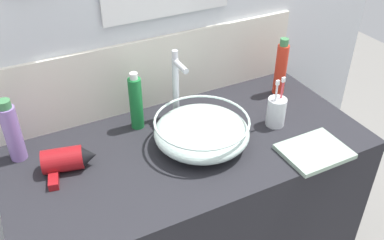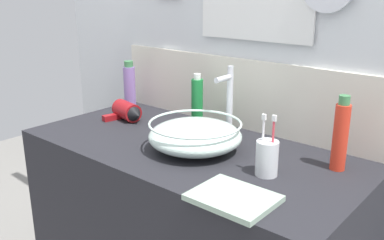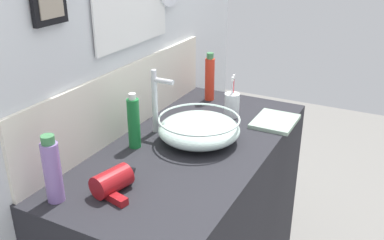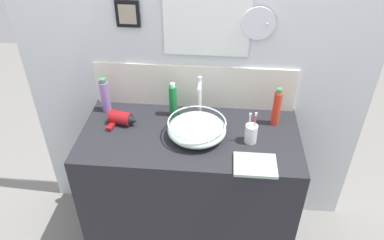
{
  "view_description": "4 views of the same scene",
  "coord_description": "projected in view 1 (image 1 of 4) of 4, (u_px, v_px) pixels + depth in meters",
  "views": [
    {
      "loc": [
        -0.52,
        -1.04,
        1.8
      ],
      "look_at": [
        0.01,
        0.0,
        1.0
      ],
      "focal_mm": 40.0,
      "sensor_mm": 36.0,
      "label": 1
    },
    {
      "loc": [
        0.93,
        -1.09,
        1.45
      ],
      "look_at": [
        0.01,
        0.0,
        1.0
      ],
      "focal_mm": 40.0,
      "sensor_mm": 36.0,
      "label": 2
    },
    {
      "loc": [
        -1.33,
        -0.69,
        1.66
      ],
      "look_at": [
        0.01,
        0.0,
        1.0
      ],
      "focal_mm": 40.0,
      "sensor_mm": 36.0,
      "label": 3
    },
    {
      "loc": [
        0.16,
        -1.66,
        2.19
      ],
      "look_at": [
        0.01,
        0.0,
        1.0
      ],
      "focal_mm": 35.0,
      "sensor_mm": 36.0,
      "label": 4
    }
  ],
  "objects": [
    {
      "name": "vanity_counter",
      "position": [
        189.0,
        232.0,
        1.73
      ],
      "size": [
        1.24,
        0.6,
        0.9
      ],
      "primitive_type": "cube",
      "color": "#232328",
      "rests_on": "ground"
    },
    {
      "name": "shampoo_bottle",
      "position": [
        12.0,
        132.0,
        1.36
      ],
      "size": [
        0.05,
        0.05,
        0.22
      ],
      "color": "#8C6BB2",
      "rests_on": "vanity_counter"
    },
    {
      "name": "lotion_bottle",
      "position": [
        281.0,
        68.0,
        1.7
      ],
      "size": [
        0.05,
        0.05,
        0.24
      ],
      "color": "red",
      "rests_on": "vanity_counter"
    },
    {
      "name": "hand_towel",
      "position": [
        314.0,
        151.0,
        1.43
      ],
      "size": [
        0.22,
        0.17,
        0.02
      ],
      "primitive_type": "cube",
      "color": "#99B29E",
      "rests_on": "vanity_counter"
    },
    {
      "name": "hair_drier",
      "position": [
        67.0,
        160.0,
        1.35
      ],
      "size": [
        0.18,
        0.14,
        0.08
      ],
      "color": "maroon",
      "rests_on": "vanity_counter"
    },
    {
      "name": "back_panel",
      "position": [
        147.0,
        21.0,
        1.52
      ],
      "size": [
        2.11,
        0.1,
        2.45
      ],
      "color": "silver",
      "rests_on": "ground"
    },
    {
      "name": "toothbrush_cup",
      "position": [
        276.0,
        112.0,
        1.54
      ],
      "size": [
        0.07,
        0.07,
        0.19
      ],
      "color": "silver",
      "rests_on": "vanity_counter"
    },
    {
      "name": "soap_dispenser",
      "position": [
        136.0,
        102.0,
        1.5
      ],
      "size": [
        0.05,
        0.05,
        0.22
      ],
      "color": "#197233",
      "rests_on": "vanity_counter"
    },
    {
      "name": "glass_bowl_sink",
      "position": [
        202.0,
        132.0,
        1.44
      ],
      "size": [
        0.32,
        0.32,
        0.1
      ],
      "color": "silver",
      "rests_on": "vanity_counter"
    },
    {
      "name": "faucet",
      "position": [
        177.0,
        82.0,
        1.53
      ],
      "size": [
        0.02,
        0.1,
        0.27
      ],
      "color": "silver",
      "rests_on": "vanity_counter"
    }
  ]
}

